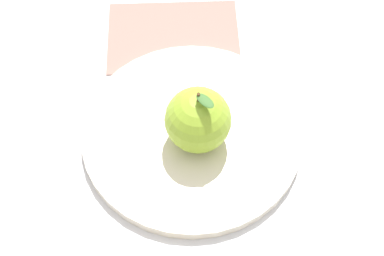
{
  "coord_description": "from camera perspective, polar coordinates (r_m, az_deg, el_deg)",
  "views": [
    {
      "loc": [
        0.23,
        -0.24,
        0.6
      ],
      "look_at": [
        -0.03,
        0.02,
        0.02
      ],
      "focal_mm": 54.2,
      "sensor_mm": 36.0,
      "label": 1
    }
  ],
  "objects": [
    {
      "name": "apple",
      "position": [
        0.66,
        0.6,
        0.81
      ],
      "size": [
        0.08,
        0.08,
        0.09
      ],
      "color": "#8CB22D",
      "rests_on": "dinner_plate"
    },
    {
      "name": "ground_plane",
      "position": [
        0.69,
        0.8,
        -3.41
      ],
      "size": [
        2.4,
        2.4,
        0.0
      ],
      "primitive_type": "plane",
      "color": "silver"
    },
    {
      "name": "dinner_plate",
      "position": [
        0.7,
        -0.0,
        -0.52
      ],
      "size": [
        0.27,
        0.27,
        0.01
      ],
      "color": "silver",
      "rests_on": "ground_plane"
    },
    {
      "name": "linen_napkin",
      "position": [
        0.8,
        -1.85,
        9.05
      ],
      "size": [
        0.22,
        0.22,
        0.0
      ],
      "primitive_type": "cube",
      "rotation": [
        0.0,
        0.0,
        5.53
      ],
      "color": "gray",
      "rests_on": "ground_plane"
    }
  ]
}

